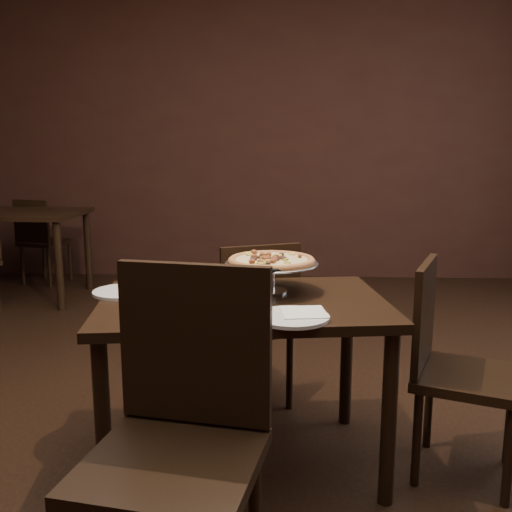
{
  "coord_description": "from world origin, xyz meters",
  "views": [
    {
      "loc": [
        0.17,
        -2.32,
        1.31
      ],
      "look_at": [
        0.07,
        -0.06,
        0.88
      ],
      "focal_mm": 40.0,
      "sensor_mm": 36.0,
      "label": 1
    }
  ],
  "objects": [
    {
      "name": "background_table",
      "position": [
        -2.2,
        2.5,
        0.67
      ],
      "size": [
        1.24,
        0.83,
        0.78
      ],
      "color": "black",
      "rests_on": "ground"
    },
    {
      "name": "plate_left",
      "position": [
        -0.48,
        -0.03,
        0.72
      ],
      "size": [
        0.26,
        0.26,
        0.01
      ],
      "primitive_type": "cylinder",
      "color": "silver",
      "rests_on": "dining_table"
    },
    {
      "name": "chair_near",
      "position": [
        -0.1,
        -0.85,
        0.54
      ],
      "size": [
        0.53,
        0.53,
        0.98
      ],
      "rotation": [
        0.0,
        0.0,
        -0.18
      ],
      "color": "black",
      "rests_on": "ground"
    },
    {
      "name": "plate_near",
      "position": [
        0.21,
        -0.36,
        0.72
      ],
      "size": [
        0.27,
        0.27,
        0.01
      ],
      "primitive_type": "cylinder",
      "color": "silver",
      "rests_on": "dining_table"
    },
    {
      "name": "chair_far",
      "position": [
        0.03,
        0.44,
        0.47
      ],
      "size": [
        0.52,
        0.52,
        0.86
      ],
      "rotation": [
        0.0,
        0.0,
        3.53
      ],
      "color": "black",
      "rests_on": "ground"
    },
    {
      "name": "serving_spatula",
      "position": [
        0.14,
        -0.16,
        0.84
      ],
      "size": [
        0.15,
        0.15,
        0.02
      ],
      "rotation": [
        0.0,
        0.0,
        -0.99
      ],
      "color": "silver",
      "rests_on": "pizza_stand"
    },
    {
      "name": "chair_side",
      "position": [
        0.86,
        -0.12,
        0.47
      ],
      "size": [
        0.53,
        0.53,
        0.87
      ],
      "rotation": [
        0.0,
        0.0,
        1.19
      ],
      "color": "black",
      "rests_on": "ground"
    },
    {
      "name": "parmesan_shaker",
      "position": [
        -0.18,
        -0.35,
        0.77
      ],
      "size": [
        0.07,
        0.07,
        0.12
      ],
      "color": "beige",
      "rests_on": "dining_table"
    },
    {
      "name": "room",
      "position": [
        0.06,
        0.03,
        1.4
      ],
      "size": [
        6.04,
        7.04,
        2.84
      ],
      "color": "black",
      "rests_on": "ground"
    },
    {
      "name": "dining_table",
      "position": [
        0.02,
        -0.11,
        0.62
      ],
      "size": [
        1.23,
        0.9,
        0.71
      ],
      "rotation": [
        0.0,
        0.0,
        0.13
      ],
      "color": "black",
      "rests_on": "ground"
    },
    {
      "name": "napkin_stack",
      "position": [
        0.25,
        -0.33,
        0.72
      ],
      "size": [
        0.18,
        0.18,
        0.02
      ],
      "primitive_type": "cube",
      "rotation": [
        0.0,
        0.0,
        0.13
      ],
      "color": "white",
      "rests_on": "dining_table"
    },
    {
      "name": "bg_chair_far",
      "position": [
        -2.18,
        3.06,
        0.46
      ],
      "size": [
        0.48,
        0.48,
        0.83
      ],
      "rotation": [
        0.0,
        0.0,
        2.86
      ],
      "color": "black",
      "rests_on": "ground"
    },
    {
      "name": "packet_caddy",
      "position": [
        -0.29,
        -0.34,
        0.75
      ],
      "size": [
        0.1,
        0.1,
        0.08
      ],
      "rotation": [
        0.0,
        0.0,
        0.13
      ],
      "color": "black",
      "rests_on": "dining_table"
    },
    {
      "name": "pizza_stand",
      "position": [
        0.13,
        0.03,
        0.84
      ],
      "size": [
        0.39,
        0.39,
        0.16
      ],
      "color": "silver",
      "rests_on": "dining_table"
    },
    {
      "name": "pepper_flake_shaker",
      "position": [
        -0.1,
        -0.23,
        0.77
      ],
      "size": [
        0.06,
        0.06,
        0.11
      ],
      "color": "maroon",
      "rests_on": "dining_table"
    }
  ]
}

